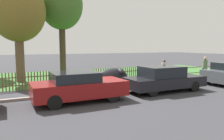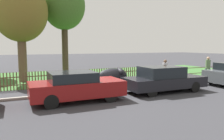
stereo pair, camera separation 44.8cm
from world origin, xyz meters
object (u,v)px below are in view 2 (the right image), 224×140
pedestrian_by_lamp (165,71)px  covered_motorcycle (113,76)px  tree_behind_motorcycle (20,12)px  parked_car_black_saloon (76,86)px  pedestrian_near_fence (208,67)px  tree_mid_park (64,7)px  parked_car_navy_estate (164,79)px

pedestrian_by_lamp → covered_motorcycle: bearing=-168.9°
tree_behind_motorcycle → parked_car_black_saloon: bearing=-74.2°
tree_behind_motorcycle → pedestrian_near_fence: 14.08m
parked_car_black_saloon → pedestrian_by_lamp: pedestrian_by_lamp is taller
tree_mid_park → parked_car_navy_estate: bearing=-66.3°
parked_car_navy_estate → covered_motorcycle: bearing=136.3°
parked_car_navy_estate → tree_behind_motorcycle: size_ratio=0.65×
covered_motorcycle → pedestrian_near_fence: size_ratio=1.20×
tree_mid_park → pedestrian_by_lamp: tree_mid_park is taller
parked_car_navy_estate → tree_mid_park: size_ratio=0.59×
tree_behind_motorcycle → pedestrian_near_fence: bearing=-20.7°
parked_car_black_saloon → parked_car_navy_estate: (4.96, 0.10, 0.00)m
tree_behind_motorcycle → pedestrian_by_lamp: bearing=-31.3°
parked_car_black_saloon → pedestrian_by_lamp: size_ratio=2.55×
parked_car_black_saloon → pedestrian_by_lamp: 6.73m
tree_behind_motorcycle → tree_mid_park: bearing=22.1°
parked_car_navy_estate → covered_motorcycle: size_ratio=2.20×
tree_mid_park → pedestrian_near_fence: 12.13m
tree_mid_park → pedestrian_near_fence: tree_mid_park is taller
parked_car_navy_estate → pedestrian_by_lamp: pedestrian_by_lamp is taller
parked_car_navy_estate → tree_behind_motorcycle: bearing=135.1°
parked_car_black_saloon → pedestrian_near_fence: (10.67, 2.26, 0.28)m
parked_car_black_saloon → tree_behind_motorcycle: 8.42m
tree_behind_motorcycle → pedestrian_near_fence: (12.66, -4.78, -3.88)m
tree_mid_park → pedestrian_by_lamp: 9.54m
parked_car_navy_estate → pedestrian_by_lamp: size_ratio=2.77×
covered_motorcycle → tree_behind_motorcycle: bearing=135.4°
tree_mid_park → pedestrian_by_lamp: (5.13, -6.48, -4.75)m
parked_car_black_saloon → tree_behind_motorcycle: (-2.00, 7.04, 4.16)m
covered_motorcycle → tree_mid_park: size_ratio=0.27×
tree_mid_park → parked_car_black_saloon: bearing=-98.9°
parked_car_black_saloon → pedestrian_by_lamp: (6.45, 1.91, 0.23)m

